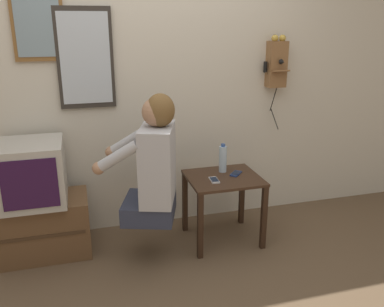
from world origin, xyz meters
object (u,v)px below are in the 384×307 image
person (154,163)px  framed_picture (38,29)px  wall_phone_antique (277,63)px  television (33,173)px  wall_mirror (85,58)px  cell_phone_held (214,180)px  cell_phone_spare (236,174)px  water_bottle (223,159)px

person → framed_picture: (-0.71, 0.56, 0.90)m
person → wall_phone_antique: (1.17, 0.51, 0.62)m
person → wall_phone_antique: size_ratio=1.13×
television → wall_mirror: wall_mirror is taller
person → wall_mirror: 0.97m
framed_picture → cell_phone_held: bearing=-22.8°
person → television: 0.88m
wall_mirror → person: bearing=-54.1°
person → television: (-0.84, 0.27, -0.08)m
wall_phone_antique → person: bearing=-156.3°
wall_phone_antique → cell_phone_spare: (-0.49, -0.37, -0.82)m
framed_picture → wall_mirror: 0.38m
person → cell_phone_held: person is taller
framed_picture → television: bearing=-113.7°
wall_phone_antique → cell_phone_held: wall_phone_antique is taller
person → cell_phone_held: (0.47, 0.06, -0.20)m
framed_picture → cell_phone_held: 1.69m
cell_phone_held → framed_picture: bearing=161.2°
television → cell_phone_spare: (1.52, -0.12, -0.12)m
television → wall_phone_antique: size_ratio=0.60×
wall_phone_antique → cell_phone_spare: size_ratio=6.10×
wall_mirror → cell_phone_held: wall_mirror is taller
cell_phone_held → water_bottle: 0.24m
person → water_bottle: size_ratio=3.88×
person → television: bearing=90.4°
cell_phone_spare → wall_mirror: bearing=-159.0°
wall_mirror → cell_phone_held: 1.34m
wall_phone_antique → cell_phone_held: (-0.70, -0.45, -0.82)m
television → water_bottle: size_ratio=2.06×
television → water_bottle: bearing=-1.5°
wall_phone_antique → water_bottle: bearing=-153.7°
television → water_bottle: (1.44, -0.04, -0.01)m
television → framed_picture: framed_picture is taller
framed_picture → wall_mirror: framed_picture is taller
framed_picture → person: bearing=-38.1°
cell_phone_held → water_bottle: water_bottle is taller
person → cell_phone_spare: 0.73m
person → television: person is taller
cell_phone_spare → water_bottle: 0.16m
person → wall_mirror: (-0.40, 0.55, 0.69)m
television → wall_phone_antique: (2.00, 0.24, 0.70)m
wall_mirror → television: bearing=-147.0°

